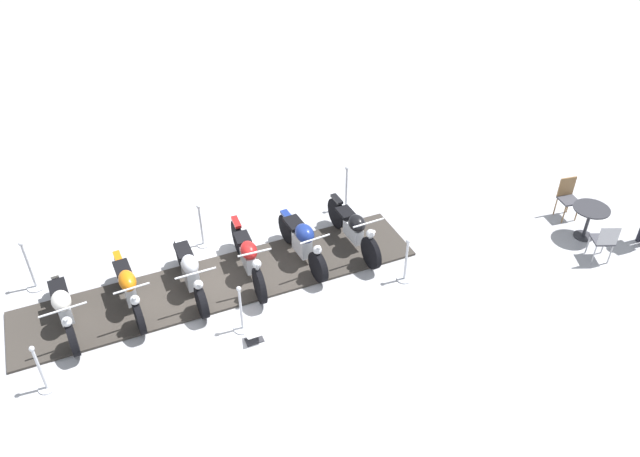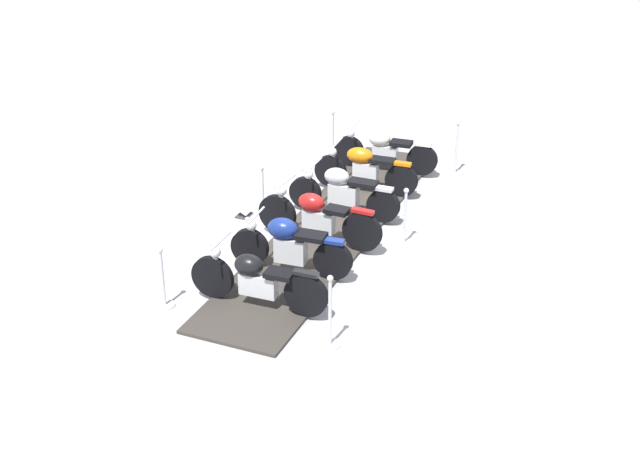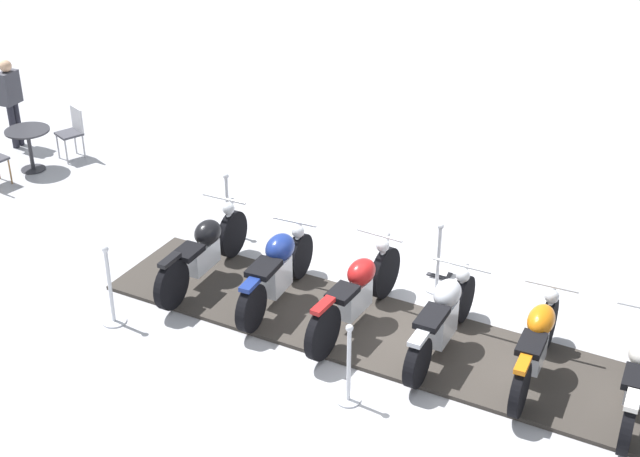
{
  "view_description": "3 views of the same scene",
  "coord_description": "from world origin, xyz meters",
  "px_view_note": "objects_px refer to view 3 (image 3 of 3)",
  "views": [
    {
      "loc": [
        -8.19,
        -4.96,
        8.38
      ],
      "look_at": [
        1.62,
        -1.53,
        0.61
      ],
      "focal_mm": 34.96,
      "sensor_mm": 36.0,
      "label": 1
    },
    {
      "loc": [
        12.72,
        -5.94,
        7.02
      ],
      "look_at": [
        1.79,
        -1.03,
        1.05
      ],
      "focal_mm": 48.75,
      "sensor_mm": 36.0,
      "label": 2
    },
    {
      "loc": [
        4.02,
        8.71,
        6.76
      ],
      "look_at": [
        0.43,
        -1.72,
        0.81
      ],
      "focal_mm": 51.31,
      "sensor_mm": 36.0,
      "label": 3
    }
  ],
  "objects_px": {
    "motorcycle_navy": "(277,269)",
    "cafe_table": "(29,140)",
    "motorcycle_chrome": "(443,317)",
    "bystander_person": "(10,96)",
    "motorcycle_maroon": "(357,291)",
    "motorcycle_copper": "(537,342)",
    "stanchion_right_mid": "(438,269)",
    "cafe_chair_across_table": "(72,130)",
    "motorcycle_cream": "(640,373)",
    "stanchion_left_mid": "(349,375)",
    "info_placard": "(440,270)",
    "stanchion_right_rear": "(228,214)",
    "stanchion_left_rear": "(111,297)",
    "motorcycle_black": "(204,249)"
  },
  "relations": [
    {
      "from": "motorcycle_black",
      "to": "stanchion_right_mid",
      "type": "distance_m",
      "value": 3.22
    },
    {
      "from": "motorcycle_chrome",
      "to": "bystander_person",
      "type": "xyz_separation_m",
      "value": [
        4.64,
        -8.45,
        0.48
      ]
    },
    {
      "from": "motorcycle_maroon",
      "to": "motorcycle_black",
      "type": "bearing_deg",
      "value": 92.8
    },
    {
      "from": "motorcycle_maroon",
      "to": "info_placard",
      "type": "relative_size",
      "value": 4.66
    },
    {
      "from": "motorcycle_navy",
      "to": "cafe_table",
      "type": "height_order",
      "value": "motorcycle_navy"
    },
    {
      "from": "motorcycle_cream",
      "to": "stanchion_left_mid",
      "type": "bearing_deg",
      "value": 111.83
    },
    {
      "from": "motorcycle_copper",
      "to": "stanchion_right_mid",
      "type": "bearing_deg",
      "value": 49.54
    },
    {
      "from": "motorcycle_copper",
      "to": "motorcycle_maroon",
      "type": "xyz_separation_m",
      "value": [
        1.59,
        -1.71,
        0.0
      ]
    },
    {
      "from": "motorcycle_cream",
      "to": "stanchion_left_mid",
      "type": "distance_m",
      "value": 3.25
    },
    {
      "from": "motorcycle_cream",
      "to": "cafe_chair_across_table",
      "type": "relative_size",
      "value": 1.79
    },
    {
      "from": "motorcycle_navy",
      "to": "info_placard",
      "type": "distance_m",
      "value": 2.43
    },
    {
      "from": "stanchion_left_mid",
      "to": "cafe_chair_across_table",
      "type": "height_order",
      "value": "stanchion_left_mid"
    },
    {
      "from": "cafe_chair_across_table",
      "to": "motorcycle_chrome",
      "type": "bearing_deg",
      "value": 95.22
    },
    {
      "from": "motorcycle_cream",
      "to": "bystander_person",
      "type": "bearing_deg",
      "value": 74.76
    },
    {
      "from": "motorcycle_navy",
      "to": "stanchion_right_rear",
      "type": "relative_size",
      "value": 1.58
    },
    {
      "from": "motorcycle_chrome",
      "to": "motorcycle_maroon",
      "type": "distance_m",
      "value": 1.17
    },
    {
      "from": "info_placard",
      "to": "cafe_table",
      "type": "height_order",
      "value": "cafe_table"
    },
    {
      "from": "motorcycle_black",
      "to": "info_placard",
      "type": "xyz_separation_m",
      "value": [
        -3.17,
        0.91,
        -0.44
      ]
    },
    {
      "from": "stanchion_left_mid",
      "to": "info_placard",
      "type": "relative_size",
      "value": 2.65
    },
    {
      "from": "cafe_chair_across_table",
      "to": "bystander_person",
      "type": "height_order",
      "value": "bystander_person"
    },
    {
      "from": "cafe_table",
      "to": "cafe_chair_across_table",
      "type": "xyz_separation_m",
      "value": [
        -0.77,
        -0.29,
        -0.02
      ]
    },
    {
      "from": "stanchion_left_rear",
      "to": "info_placard",
      "type": "height_order",
      "value": "stanchion_left_rear"
    },
    {
      "from": "stanchion_right_rear",
      "to": "stanchion_left_mid",
      "type": "distance_m",
      "value": 4.39
    },
    {
      "from": "motorcycle_maroon",
      "to": "motorcycle_copper",
      "type": "bearing_deg",
      "value": -87.25
    },
    {
      "from": "motorcycle_chrome",
      "to": "stanchion_right_rear",
      "type": "bearing_deg",
      "value": 70.89
    },
    {
      "from": "stanchion_right_rear",
      "to": "stanchion_left_rear",
      "type": "relative_size",
      "value": 0.89
    },
    {
      "from": "motorcycle_navy",
      "to": "stanchion_right_rear",
      "type": "xyz_separation_m",
      "value": [
        0.15,
        -2.13,
        -0.2
      ]
    },
    {
      "from": "cafe_chair_across_table",
      "to": "stanchion_left_rear",
      "type": "bearing_deg",
      "value": 68.49
    },
    {
      "from": "motorcycle_chrome",
      "to": "cafe_chair_across_table",
      "type": "xyz_separation_m",
      "value": [
        3.68,
        -7.55,
        0.03
      ]
    },
    {
      "from": "motorcycle_chrome",
      "to": "motorcycle_cream",
      "type": "bearing_deg",
      "value": -90.35
    },
    {
      "from": "stanchion_left_rear",
      "to": "stanchion_right_mid",
      "type": "height_order",
      "value": "stanchion_left_rear"
    },
    {
      "from": "stanchion_left_mid",
      "to": "bystander_person",
      "type": "distance_m",
      "value": 9.56
    },
    {
      "from": "stanchion_left_mid",
      "to": "info_placard",
      "type": "distance_m",
      "value": 3.13
    },
    {
      "from": "motorcycle_chrome",
      "to": "motorcycle_navy",
      "type": "bearing_deg",
      "value": 89.29
    },
    {
      "from": "motorcycle_maroon",
      "to": "stanchion_left_rear",
      "type": "distance_m",
      "value": 3.17
    },
    {
      "from": "motorcycle_maroon",
      "to": "stanchion_left_rear",
      "type": "xyz_separation_m",
      "value": [
        2.97,
        -1.12,
        -0.15
      ]
    },
    {
      "from": "info_placard",
      "to": "stanchion_right_mid",
      "type": "bearing_deg",
      "value": -75.1
    },
    {
      "from": "motorcycle_black",
      "to": "stanchion_right_rear",
      "type": "distance_m",
      "value": 1.43
    },
    {
      "from": "motorcycle_cream",
      "to": "motorcycle_chrome",
      "type": "height_order",
      "value": "motorcycle_cream"
    },
    {
      "from": "motorcycle_cream",
      "to": "motorcycle_chrome",
      "type": "relative_size",
      "value": 1.02
    },
    {
      "from": "motorcycle_navy",
      "to": "motorcycle_maroon",
      "type": "bearing_deg",
      "value": -93.78
    },
    {
      "from": "info_placard",
      "to": "motorcycle_cream",
      "type": "bearing_deg",
      "value": -29.42
    },
    {
      "from": "stanchion_right_rear",
      "to": "motorcycle_chrome",
      "type": "bearing_deg",
      "value": 114.42
    },
    {
      "from": "motorcycle_cream",
      "to": "stanchion_right_mid",
      "type": "height_order",
      "value": "stanchion_right_mid"
    },
    {
      "from": "cafe_table",
      "to": "bystander_person",
      "type": "distance_m",
      "value": 1.28
    },
    {
      "from": "motorcycle_chrome",
      "to": "stanchion_right_rear",
      "type": "height_order",
      "value": "stanchion_right_rear"
    },
    {
      "from": "cafe_chair_across_table",
      "to": "stanchion_right_rear",
      "type": "bearing_deg",
      "value": 96.81
    },
    {
      "from": "motorcycle_maroon",
      "to": "bystander_person",
      "type": "relative_size",
      "value": 1.12
    },
    {
      "from": "motorcycle_black",
      "to": "stanchion_right_mid",
      "type": "relative_size",
      "value": 1.6
    },
    {
      "from": "motorcycle_cream",
      "to": "motorcycle_copper",
      "type": "distance_m",
      "value": 1.17
    }
  ]
}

